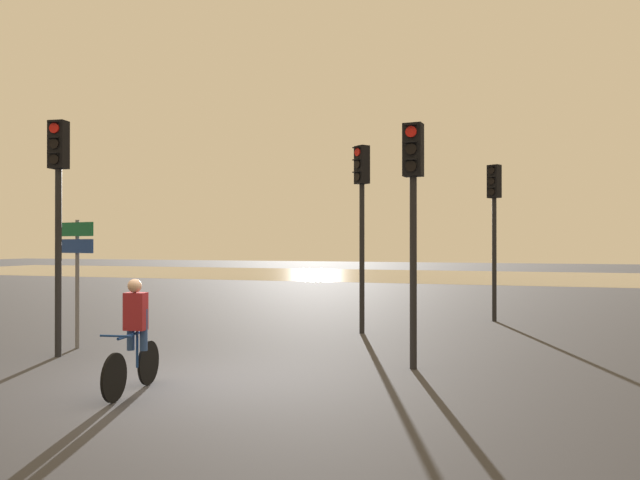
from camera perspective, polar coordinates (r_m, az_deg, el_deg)
The scene contains 8 objects.
ground_plane at distance 9.94m, azimuth -12.11°, elevation -12.66°, with size 120.00×120.00×0.00m, color #333338.
water_strip at distance 40.84m, azimuth 11.30°, elevation -3.25°, with size 80.00×16.00×0.01m, color #9E937F.
traffic_light_near_left at distance 12.71m, azimuth -22.81°, elevation 4.02°, with size 0.35×0.36×4.43m.
traffic_light_center at distance 14.77m, azimuth 3.84°, elevation 3.40°, with size 0.41×0.42×4.43m.
traffic_light_far_right at distance 17.64m, azimuth 15.63°, elevation 2.46°, with size 0.40×0.42×4.26m.
traffic_light_near_right at distance 10.70m, azimuth 8.51°, elevation 3.87°, with size 0.34×0.36×4.16m.
direction_sign_post at distance 13.54m, azimuth -21.40°, elevation -1.69°, with size 1.07×0.29×2.60m.
cyclist at distance 9.40m, azimuth -16.61°, elevation -8.30°, with size 0.48×1.70×1.62m.
Camera 1 is at (4.90, -8.39, 2.14)m, focal length 35.00 mm.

